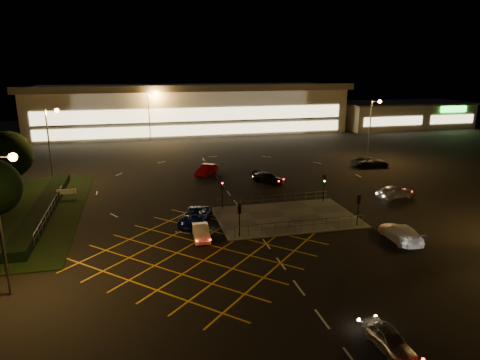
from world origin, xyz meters
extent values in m
plane|color=black|center=(0.00, 0.00, 0.00)|extent=(180.00, 180.00, 0.00)
cube|color=#4C4944|center=(2.00, -2.00, 0.06)|extent=(14.00, 9.00, 0.12)
cube|color=black|center=(-23.00, 6.00, 0.50)|extent=(2.00, 26.00, 1.00)
cube|color=beige|center=(0.00, 62.00, 5.00)|extent=(70.00, 25.00, 10.00)
cube|color=slate|center=(0.00, 62.00, 10.20)|extent=(72.00, 26.50, 0.60)
cube|color=#FFEAA5|center=(0.00, 49.45, 5.00)|extent=(66.00, 0.20, 3.00)
cube|color=#FFEAA5|center=(0.00, 49.45, 1.80)|extent=(66.00, 0.20, 2.20)
cube|color=beige|center=(46.00, 54.00, 3.00)|extent=(18.00, 14.00, 6.00)
cube|color=slate|center=(46.00, 54.00, 6.15)|extent=(18.80, 14.80, 0.40)
cube|color=#FFEAA5|center=(46.00, 46.95, 2.60)|extent=(15.30, 0.20, 2.00)
cube|color=beige|center=(62.00, 54.00, 3.00)|extent=(14.00, 14.00, 6.00)
cube|color=slate|center=(62.00, 54.00, 6.15)|extent=(14.80, 14.80, 0.40)
cube|color=#FFEAA5|center=(62.00, 46.95, 2.60)|extent=(11.90, 0.20, 2.00)
cube|color=#19E533|center=(62.00, 46.85, 5.00)|extent=(7.00, 0.30, 1.40)
cylinder|color=slate|center=(-22.00, -12.00, 5.00)|extent=(0.20, 0.20, 10.00)
cylinder|color=slate|center=(-21.30, -12.00, 9.80)|extent=(1.40, 0.12, 0.12)
sphere|color=orange|center=(-20.60, -12.00, 9.75)|extent=(0.56, 0.56, 0.56)
cylinder|color=slate|center=(-24.00, 18.00, 5.00)|extent=(0.20, 0.20, 10.00)
cylinder|color=slate|center=(-23.30, 18.00, 9.80)|extent=(1.40, 0.12, 0.12)
sphere|color=orange|center=(-22.60, 18.00, 9.75)|extent=(0.56, 0.56, 0.56)
cylinder|color=slate|center=(24.00, 20.00, 5.00)|extent=(0.20, 0.20, 10.00)
cylinder|color=slate|center=(24.70, 20.00, 9.80)|extent=(1.40, 0.12, 0.12)
sphere|color=orange|center=(25.40, 20.00, 9.75)|extent=(0.56, 0.56, 0.56)
cylinder|color=slate|center=(-10.00, 48.00, 5.00)|extent=(0.20, 0.20, 10.00)
cylinder|color=slate|center=(-9.30, 48.00, 9.80)|extent=(1.40, 0.12, 0.12)
sphere|color=orange|center=(-8.60, 48.00, 9.75)|extent=(0.56, 0.56, 0.56)
cylinder|color=slate|center=(30.00, 50.00, 5.00)|extent=(0.20, 0.20, 10.00)
cylinder|color=slate|center=(30.70, 50.00, 9.80)|extent=(1.40, 0.12, 0.12)
sphere|color=orange|center=(31.40, 50.00, 9.75)|extent=(0.56, 0.56, 0.56)
cylinder|color=black|center=(-4.00, -6.00, 1.62)|extent=(0.10, 0.10, 3.00)
cube|color=black|center=(-4.00, -6.00, 2.82)|extent=(0.28, 0.18, 0.90)
sphere|color=#19FF33|center=(-4.00, -5.87, 2.82)|extent=(0.16, 0.16, 0.16)
cylinder|color=black|center=(8.00, -6.00, 1.62)|extent=(0.10, 0.10, 3.00)
cube|color=black|center=(8.00, -6.00, 2.82)|extent=(0.28, 0.18, 0.90)
sphere|color=#19FF33|center=(8.00, -5.87, 2.82)|extent=(0.16, 0.16, 0.16)
cylinder|color=black|center=(-4.00, 2.00, 1.62)|extent=(0.10, 0.10, 3.00)
cube|color=black|center=(-4.00, 2.00, 2.82)|extent=(0.28, 0.18, 0.90)
sphere|color=#FF0C0C|center=(-4.00, 1.87, 2.82)|extent=(0.16, 0.16, 0.16)
cylinder|color=black|center=(8.00, 2.00, 1.62)|extent=(0.10, 0.10, 3.00)
cube|color=black|center=(8.00, 2.00, 2.82)|extent=(0.28, 0.18, 0.90)
sphere|color=#19FF33|center=(8.00, 1.87, 2.82)|extent=(0.16, 0.16, 0.16)
cylinder|color=black|center=(-28.00, 14.00, 1.44)|extent=(0.36, 0.36, 2.88)
sphere|color=black|center=(-28.00, 14.00, 4.96)|extent=(5.76, 5.76, 5.76)
imported|color=silver|center=(0.40, -23.58, 0.63)|extent=(1.71, 3.80, 1.27)
imported|color=silver|center=(-7.50, -5.40, 0.65)|extent=(1.58, 4.03, 1.31)
imported|color=#0C1949|center=(-7.50, -1.56, 0.76)|extent=(4.42, 6.01, 1.52)
imported|color=black|center=(4.23, 11.50, 0.66)|extent=(4.31, 4.68, 1.32)
imported|color=silver|center=(16.93, 1.37, 0.77)|extent=(4.72, 2.42, 1.54)
imported|color=#A00B18|center=(-3.20, 17.46, 0.78)|extent=(4.08, 4.78, 1.55)
imported|color=black|center=(22.46, 16.45, 0.78)|extent=(5.80, 3.05, 1.56)
imported|color=silver|center=(10.08, -10.13, 0.76)|extent=(2.36, 5.33, 1.52)
camera|label=1|loc=(-12.67, -41.87, 15.61)|focal=32.00mm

